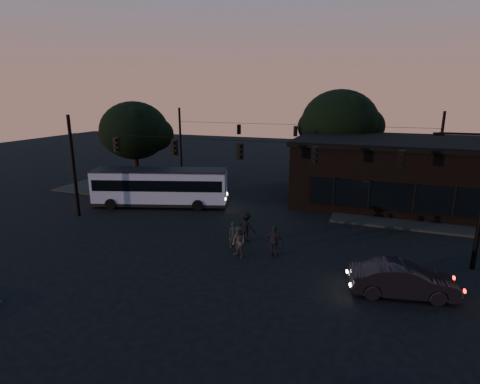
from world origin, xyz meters
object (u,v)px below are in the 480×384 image
(car, at_px, (403,280))
(pedestrian_d, at_px, (246,227))
(bus, at_px, (160,186))
(building, at_px, (391,171))
(pedestrian_b, at_px, (239,242))
(pedestrian_c, at_px, (274,241))
(pedestrian_a, at_px, (234,235))

(car, relative_size, pedestrian_d, 2.43)
(bus, xyz_separation_m, car, (17.89, -8.55, -0.95))
(building, distance_m, bus, 19.12)
(pedestrian_b, bearing_deg, pedestrian_c, 54.89)
(car, distance_m, pedestrian_b, 8.49)
(pedestrian_c, distance_m, pedestrian_d, 2.76)
(building, height_order, pedestrian_c, building)
(building, xyz_separation_m, car, (0.37, -16.15, -1.95))
(car, xyz_separation_m, pedestrian_c, (-6.55, 2.12, 0.14))
(car, bearing_deg, pedestrian_c, 61.42)
(bus, distance_m, pedestrian_a, 10.65)
(car, bearing_deg, pedestrian_a, 64.04)
(pedestrian_b, distance_m, pedestrian_d, 2.46)
(building, relative_size, pedestrian_c, 8.49)
(building, xyz_separation_m, pedestrian_a, (-8.80, -13.64, -1.92))
(bus, bearing_deg, building, 5.92)
(building, bearing_deg, bus, -156.56)
(car, relative_size, pedestrian_a, 2.95)
(bus, bearing_deg, pedestrian_b, -54.91)
(car, xyz_separation_m, pedestrian_d, (-8.80, 3.72, 0.19))
(car, bearing_deg, pedestrian_d, 56.43)
(bus, bearing_deg, pedestrian_d, -45.52)
(building, distance_m, car, 16.27)
(bus, bearing_deg, pedestrian_c, -47.09)
(bus, height_order, pedestrian_b, bus)
(building, distance_m, pedestrian_d, 15.12)
(pedestrian_a, relative_size, pedestrian_c, 0.87)
(pedestrian_b, height_order, pedestrian_d, pedestrian_d)
(bus, xyz_separation_m, pedestrian_d, (9.09, -4.83, -0.76))
(car, xyz_separation_m, pedestrian_b, (-8.39, 1.30, 0.13))
(car, bearing_deg, building, -9.34)
(pedestrian_a, xyz_separation_m, pedestrian_d, (0.37, 1.21, 0.17))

